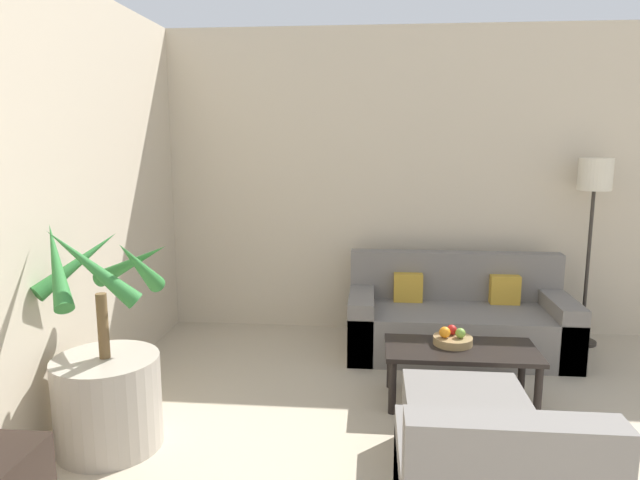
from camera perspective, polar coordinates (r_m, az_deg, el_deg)
wall_back at (r=5.29m, az=18.08°, el=5.38°), size 7.62×0.06×2.70m
potted_palm at (r=3.52m, az=-20.51°, el=-13.36°), size 0.75×0.73×1.32m
sofa_loveseat at (r=4.86m, az=13.57°, el=-7.88°), size 1.77×0.79×0.79m
floor_lamp at (r=5.22m, az=25.70°, el=4.44°), size 0.27×0.27×1.59m
coffee_table at (r=3.94m, az=13.89°, el=-11.14°), size 0.99×0.48×0.38m
fruit_bowl at (r=3.97m, az=13.13°, el=-9.76°), size 0.26×0.26×0.05m
apple_red at (r=3.99m, az=13.04°, el=-8.74°), size 0.07×0.07×0.07m
apple_green at (r=3.94m, az=13.87°, el=-9.03°), size 0.07×0.07×0.07m
orange_fruit at (r=3.92m, az=12.37°, el=-9.00°), size 0.07×0.07×0.07m
ottoman at (r=3.36m, az=14.05°, el=-17.32°), size 0.63×0.46×0.41m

